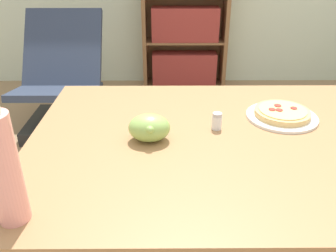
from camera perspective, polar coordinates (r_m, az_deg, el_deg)
dining_table at (r=1.23m, az=10.07°, el=-5.54°), size 1.34×0.95×0.77m
pizza_on_plate at (r=1.35m, az=17.82°, el=1.82°), size 0.25×0.25×0.04m
grape_bunch at (r=1.13m, az=-3.03°, el=-0.28°), size 0.13×0.11×0.09m
drink_bottle at (r=0.84m, az=-24.92°, el=-6.14°), size 0.07×0.07×0.30m
salt_shaker at (r=1.22m, az=7.84°, el=0.77°), size 0.03×0.03×0.06m
lounge_chair_near at (r=2.90m, az=-16.54°, el=4.91°), size 0.60×0.76×0.88m
bookshelf at (r=3.60m, az=2.75°, el=16.31°), size 0.83×0.27×1.37m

